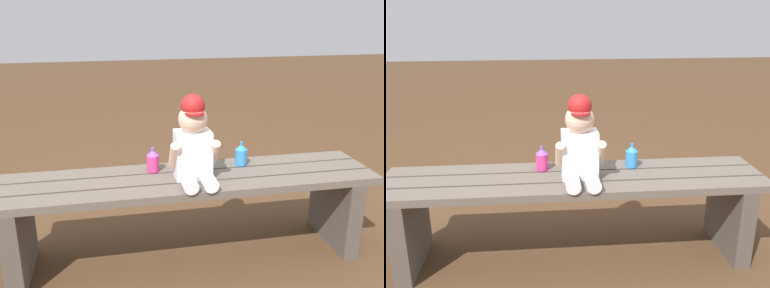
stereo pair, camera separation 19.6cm
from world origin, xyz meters
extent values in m
plane|color=#4C331E|center=(0.00, 0.00, 0.00)|extent=(16.00, 16.00, 0.00)
cube|color=#60564C|center=(0.00, -0.14, 0.42)|extent=(1.84, 0.12, 0.04)
cube|color=#60564C|center=(0.00, 0.00, 0.42)|extent=(1.84, 0.12, 0.04)
cube|color=#60564C|center=(0.00, 0.14, 0.42)|extent=(1.84, 0.12, 0.04)
cube|color=#524941|center=(-0.80, 0.00, 0.20)|extent=(0.08, 0.40, 0.40)
cube|color=#524941|center=(0.80, 0.00, 0.20)|extent=(0.08, 0.40, 0.40)
cube|color=white|center=(0.02, -0.01, 0.55)|extent=(0.17, 0.12, 0.23)
sphere|color=beige|center=(0.02, -0.01, 0.73)|extent=(0.14, 0.14, 0.14)
cylinder|color=#B21E1E|center=(0.02, -0.05, 0.76)|extent=(0.09, 0.09, 0.01)
sphere|color=#B21E1E|center=(0.02, -0.01, 0.79)|extent=(0.11, 0.11, 0.11)
cylinder|color=white|center=(-0.02, -0.13, 0.47)|extent=(0.07, 0.16, 0.07)
cylinder|color=white|center=(0.07, -0.13, 0.47)|extent=(0.07, 0.16, 0.07)
cylinder|color=beige|center=(-0.07, -0.04, 0.57)|extent=(0.04, 0.12, 0.14)
cylinder|color=beige|center=(0.12, -0.04, 0.57)|extent=(0.04, 0.12, 0.14)
cylinder|color=#E5337F|center=(-0.16, 0.10, 0.48)|extent=(0.06, 0.06, 0.09)
cone|color=#8C4CCC|center=(-0.16, 0.10, 0.54)|extent=(0.06, 0.06, 0.03)
cylinder|color=#8C4CCC|center=(-0.16, 0.10, 0.55)|extent=(0.01, 0.01, 0.02)
cylinder|color=#338CE5|center=(0.30, 0.10, 0.48)|extent=(0.06, 0.06, 0.09)
cone|color=#338CE5|center=(0.30, 0.10, 0.54)|extent=(0.06, 0.06, 0.03)
cylinder|color=#338CE5|center=(0.30, 0.10, 0.55)|extent=(0.01, 0.01, 0.02)
camera|label=1|loc=(-0.35, -1.87, 1.23)|focal=39.96mm
camera|label=2|loc=(-0.16, -1.90, 1.23)|focal=39.96mm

